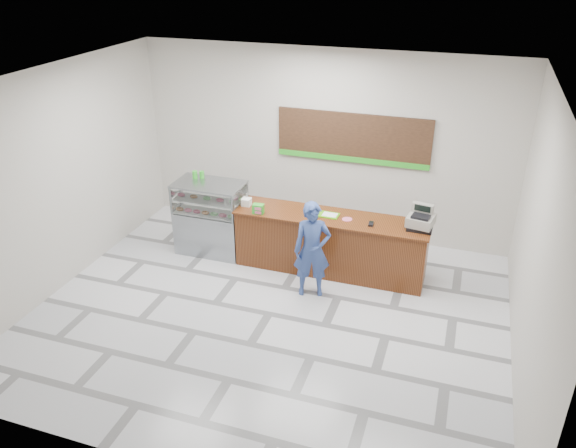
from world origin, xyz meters
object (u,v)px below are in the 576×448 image
(serving_tray, at_px, (329,215))
(customer, at_px, (312,250))
(sales_counter, at_px, (330,244))
(display_case, at_px, (211,217))
(cash_register, at_px, (421,220))

(serving_tray, relative_size, customer, 0.22)
(sales_counter, bearing_deg, customer, -97.33)
(display_case, xyz_separation_m, serving_tray, (2.17, 0.02, 0.36))
(serving_tray, bearing_deg, sales_counter, -18.48)
(serving_tray, distance_m, customer, 0.84)
(display_case, distance_m, cash_register, 3.69)
(display_case, relative_size, customer, 0.84)
(display_case, bearing_deg, customer, -20.22)
(sales_counter, bearing_deg, cash_register, 1.75)
(sales_counter, relative_size, cash_register, 6.89)
(serving_tray, bearing_deg, cash_register, 3.11)
(cash_register, relative_size, customer, 0.30)
(display_case, height_order, cash_register, cash_register)
(cash_register, bearing_deg, display_case, -169.82)
(serving_tray, height_order, customer, customer)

